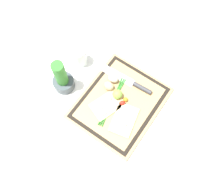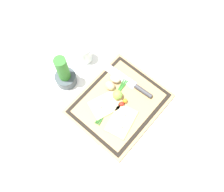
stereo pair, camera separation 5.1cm
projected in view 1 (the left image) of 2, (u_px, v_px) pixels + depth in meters
ground_plane at (120, 104)px, 1.29m from camera, size 6.00×6.00×0.00m
cutting_board at (120, 103)px, 1.28m from camera, size 0.43×0.37×0.02m
pizza_slice_near at (124, 119)px, 1.24m from camera, size 0.17×0.14×0.02m
pizza_slice_far at (107, 105)px, 1.27m from camera, size 0.18×0.15×0.02m
knife at (135, 84)px, 1.30m from camera, size 0.05×0.28×0.02m
egg_brown at (109, 86)px, 1.29m from camera, size 0.04×0.05×0.04m
egg_pink at (113, 78)px, 1.30m from camera, size 0.04×0.05×0.04m
lime at (117, 94)px, 1.27m from camera, size 0.05×0.05×0.05m
cherry_tomato_red at (122, 103)px, 1.26m from camera, size 0.03×0.03×0.03m
cherry_tomato_yellow at (125, 100)px, 1.27m from camera, size 0.02×0.02×0.02m
scallion_bunch at (112, 101)px, 1.27m from camera, size 0.27×0.07×0.01m
herb_pot at (62, 79)px, 1.26m from camera, size 0.11×0.11×0.21m
sauce_jar at (80, 57)px, 1.34m from camera, size 0.07×0.07×0.10m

